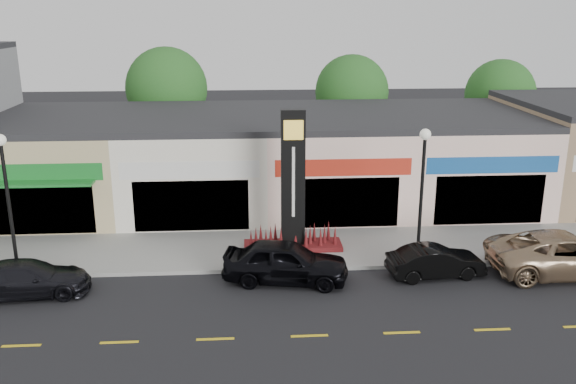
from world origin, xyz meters
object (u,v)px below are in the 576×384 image
at_px(lamp_west_near, 7,190).
at_px(car_dark_sedan, 27,279).
at_px(car_black_conv, 436,262).
at_px(car_gold_suv, 566,254).
at_px(car_black_sedan, 286,262).
at_px(pylon_sign, 293,201).
at_px(lamp_east_near, 422,182).

height_order(lamp_west_near, car_dark_sedan, lamp_west_near).
distance_m(lamp_west_near, car_dark_sedan, 3.55).
relative_size(car_black_conv, car_gold_suv, 0.63).
relative_size(car_black_sedan, car_black_conv, 1.27).
bearing_deg(lamp_west_near, car_gold_suv, -3.53).
distance_m(car_dark_sedan, car_black_sedan, 9.47).
xyz_separation_m(car_black_conv, car_gold_suv, (5.18, -0.04, 0.21)).
bearing_deg(pylon_sign, car_black_conv, -29.13).
height_order(lamp_east_near, car_dark_sedan, lamp_east_near).
distance_m(lamp_west_near, car_black_sedan, 10.91).
bearing_deg(pylon_sign, car_black_sedan, -99.37).
relative_size(lamp_west_near, car_black_sedan, 1.15).
bearing_deg(car_dark_sedan, car_black_conv, -92.67).
distance_m(car_dark_sedan, car_black_conv, 15.33).
height_order(pylon_sign, car_black_sedan, pylon_sign).
distance_m(pylon_sign, car_dark_sedan, 10.71).
height_order(car_black_sedan, car_gold_suv, car_gold_suv).
bearing_deg(lamp_west_near, lamp_east_near, 0.00).
relative_size(car_black_sedan, car_gold_suv, 0.79).
bearing_deg(car_dark_sedan, car_gold_suv, -93.35).
distance_m(lamp_west_near, lamp_east_near, 16.00).
relative_size(car_dark_sedan, car_black_conv, 1.18).
xyz_separation_m(pylon_sign, car_black_sedan, (-0.50, -3.04, -1.46)).
bearing_deg(lamp_east_near, car_gold_suv, -13.52).
height_order(pylon_sign, car_gold_suv, pylon_sign).
height_order(lamp_west_near, car_black_conv, lamp_west_near).
bearing_deg(car_gold_suv, car_dark_sedan, 92.40).
height_order(car_dark_sedan, car_black_sedan, car_black_sedan).
bearing_deg(lamp_east_near, lamp_west_near, 180.00).
relative_size(pylon_sign, car_dark_sedan, 1.36).
bearing_deg(car_gold_suv, car_black_conv, 90.41).
xyz_separation_m(lamp_east_near, car_black_conv, (0.35, -1.29, -2.86)).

